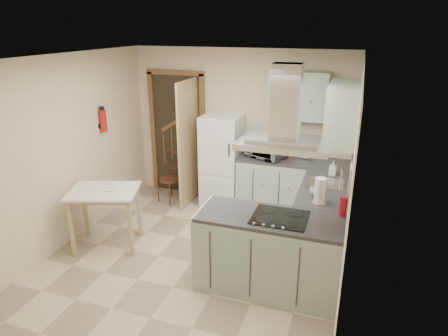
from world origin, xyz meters
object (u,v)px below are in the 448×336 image
(peninsula, at_px, (269,253))
(drop_leaf_table, at_px, (106,218))
(fridge, at_px, (222,161))
(extractor_hood, at_px, (284,144))
(bentwood_chair, at_px, (170,179))
(microwave, at_px, (265,147))

(peninsula, relative_size, drop_leaf_table, 1.79)
(peninsula, bearing_deg, fridge, 121.74)
(extractor_hood, height_order, drop_leaf_table, extractor_hood)
(bentwood_chair, distance_m, microwave, 1.71)
(drop_leaf_table, height_order, microwave, microwave)
(fridge, bearing_deg, microwave, -1.50)
(microwave, bearing_deg, peninsula, -53.60)
(extractor_hood, xyz_separation_m, drop_leaf_table, (-2.35, 0.21, -1.31))
(extractor_hood, relative_size, microwave, 1.53)
(peninsula, height_order, microwave, microwave)
(bentwood_chair, bearing_deg, peninsula, -17.97)
(microwave, bearing_deg, fridge, -159.80)
(extractor_hood, height_order, microwave, extractor_hood)
(fridge, xyz_separation_m, bentwood_chair, (-0.85, -0.20, -0.35))
(fridge, xyz_separation_m, extractor_hood, (1.32, -1.98, 0.97))
(fridge, xyz_separation_m, microwave, (0.71, -0.02, 0.31))
(peninsula, relative_size, microwave, 2.64)
(bentwood_chair, bearing_deg, microwave, 29.29)
(peninsula, distance_m, extractor_hood, 1.27)
(extractor_hood, xyz_separation_m, bentwood_chair, (-2.18, 1.78, -1.32))
(peninsula, xyz_separation_m, microwave, (-0.51, 1.96, 0.61))
(peninsula, height_order, extractor_hood, extractor_hood)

